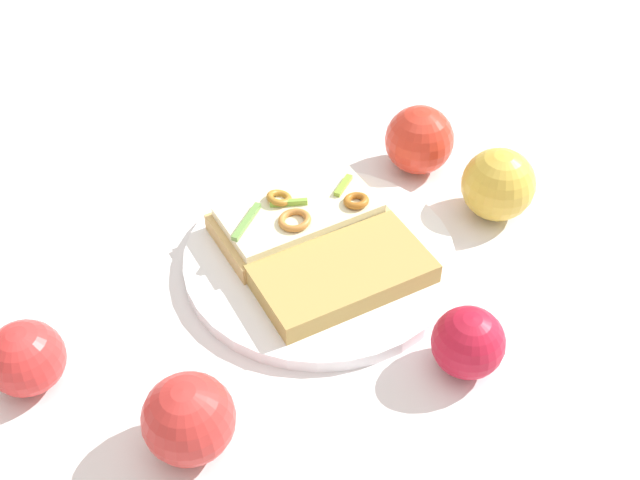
# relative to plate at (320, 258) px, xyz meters

# --- Properties ---
(ground_plane) EXTENTS (2.00, 2.00, 0.00)m
(ground_plane) POSITION_rel_plate_xyz_m (0.00, 0.00, -0.01)
(ground_plane) COLOR silver
(ground_plane) RESTS_ON ground
(plate) EXTENTS (0.29, 0.29, 0.02)m
(plate) POSITION_rel_plate_xyz_m (0.00, 0.00, 0.00)
(plate) COLOR white
(plate) RESTS_ON ground_plane
(sandwich) EXTENTS (0.18, 0.21, 0.04)m
(sandwich) POSITION_rel_plate_xyz_m (-0.04, -0.02, 0.02)
(sandwich) COLOR tan
(sandwich) RESTS_ON plate
(bread_slice_side) EXTENTS (0.17, 0.20, 0.02)m
(bread_slice_side) POSITION_rel_plate_xyz_m (0.04, 0.02, 0.02)
(bread_slice_side) COLOR tan
(bread_slice_side) RESTS_ON plate
(apple_0) EXTENTS (0.09, 0.09, 0.08)m
(apple_0) POSITION_rel_plate_xyz_m (0.23, -0.11, 0.03)
(apple_0) COLOR red
(apple_0) RESTS_ON ground_plane
(apple_1) EXTENTS (0.09, 0.09, 0.08)m
(apple_1) POSITION_rel_plate_xyz_m (-0.17, 0.12, 0.03)
(apple_1) COLOR red
(apple_1) RESTS_ON ground_plane
(apple_2) EXTENTS (0.09, 0.09, 0.08)m
(apple_2) POSITION_rel_plate_xyz_m (-0.09, 0.20, 0.03)
(apple_2) COLOR gold
(apple_2) RESTS_ON ground_plane
(apple_3) EXTENTS (0.07, 0.07, 0.07)m
(apple_3) POSITION_rel_plate_xyz_m (0.16, -0.27, 0.03)
(apple_3) COLOR red
(apple_3) RESTS_ON ground_plane
(apple_4) EXTENTS (0.08, 0.08, 0.07)m
(apple_4) POSITION_rel_plate_xyz_m (0.14, 0.14, 0.03)
(apple_4) COLOR red
(apple_4) RESTS_ON ground_plane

